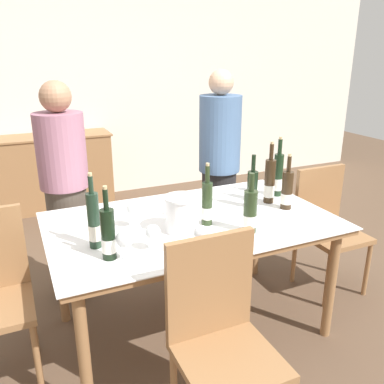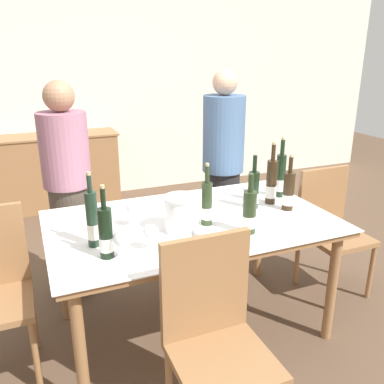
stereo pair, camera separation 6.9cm
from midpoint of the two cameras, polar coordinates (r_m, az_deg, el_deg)
name	(u,v)px [view 2 (the right image)]	position (r m, az deg, el deg)	size (l,w,h in m)	color
ground_plane	(192,326)	(2.83, 0.74, -18.35)	(12.00, 12.00, 0.00)	brown
back_wall	(97,80)	(5.08, -12.84, 15.10)	(8.00, 0.10, 2.80)	silver
sideboard_cabinet	(53,172)	(4.88, -18.50, 2.74)	(1.47, 0.46, 0.84)	#996B42
dining_table	(192,231)	(2.47, 0.81, -5.50)	(1.69, 1.03, 0.76)	#996B42
ice_bucket	(181,213)	(2.27, -0.63, -2.92)	(0.20, 0.20, 0.20)	white
wine_bottle_0	(253,191)	(2.63, 9.37, 0.20)	(0.07, 0.07, 0.35)	black
wine_bottle_1	(280,176)	(2.87, 12.99, 2.16)	(0.07, 0.07, 0.42)	black
wine_bottle_2	(93,221)	(2.13, -12.88, -3.94)	(0.06, 0.06, 0.40)	#1E3323
wine_bottle_3	(288,192)	(2.64, 14.12, 0.01)	(0.07, 0.07, 0.36)	#332314
wine_bottle_4	(271,183)	(2.72, 11.80, 1.26)	(0.07, 0.07, 0.41)	#332314
wine_bottle_5	(106,234)	(2.01, -11.03, -5.83)	(0.07, 0.07, 0.37)	black
wine_bottle_6	(207,204)	(2.34, 2.94, -1.73)	(0.06, 0.06, 0.37)	#28381E
wine_bottle_7	(249,213)	(2.26, 8.93, -2.91)	(0.08, 0.08, 0.34)	#28381E
wine_glass_0	(122,239)	(1.97, -8.81, -6.53)	(0.09, 0.09, 0.16)	white
wine_glass_1	(151,233)	(2.06, -4.85, -5.74)	(0.08, 0.08, 0.14)	white
wine_glass_2	(199,234)	(2.02, 1.91, -5.92)	(0.08, 0.08, 0.15)	white
wine_glass_3	(133,209)	(2.34, -7.37, -2.39)	(0.08, 0.08, 0.15)	white
chair_near_front	(215,331)	(1.89, 4.29, -18.92)	(0.42, 0.42, 0.97)	#996B42
chair_right_end	(330,223)	(3.19, 19.34, -4.08)	(0.42, 0.42, 0.91)	#996B42
person_host	(69,193)	(2.98, -16.25, -0.17)	(0.33, 0.33, 1.55)	#51473D
person_guest_left	(223,171)	(3.31, 4.94, 2.89)	(0.33, 0.33, 1.59)	#262628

